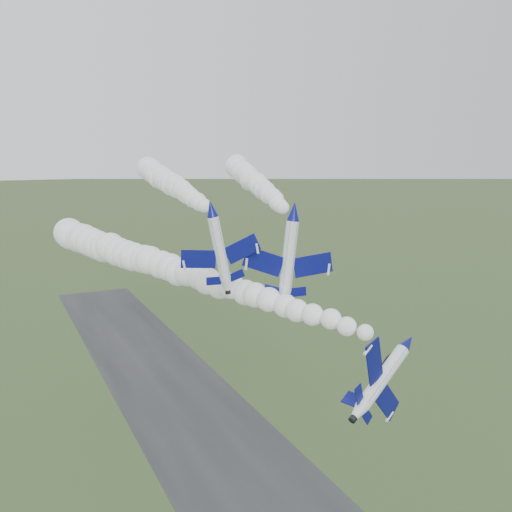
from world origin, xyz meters
The scene contains 7 objects.
runway centered at (0.00, 30.00, 0.02)m, with size 24.00×260.00×0.04m, color #2A2A2C.
jet_lead centered at (4.41, -2.19, 31.17)m, with size 5.81×11.45×8.57m.
smoke_trail_jet_lead centered at (-8.25, 35.24, 32.87)m, with size 5.68×74.27×5.68m, color white, non-canonical shape.
jet_pair_left centered at (-8.90, 17.68, 43.49)m, with size 9.72×11.64×3.24m.
smoke_trail_jet_pair_left centered at (-3.27, 54.13, 44.85)m, with size 4.96×68.31×4.96m, color white, non-canonical shape.
jet_pair_right centered at (1.68, 16.65, 42.77)m, with size 11.61×13.60×3.45m.
smoke_trail_jet_pair_right centered at (10.89, 47.93, 44.69)m, with size 4.70×57.66×4.70m, color white, non-canonical shape.
Camera 1 is at (-32.97, -44.85, 50.26)m, focal length 40.00 mm.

